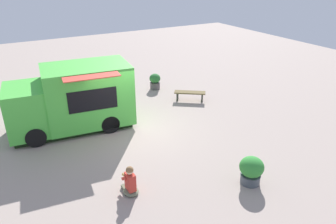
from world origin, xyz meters
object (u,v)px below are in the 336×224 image
(planter_flowering_near, at_px, (251,170))
(person_customer, at_px, (130,182))
(plaza_bench, at_px, (190,94))
(food_truck, at_px, (74,100))
(planter_flowering_far, at_px, (155,81))

(planter_flowering_near, bearing_deg, person_customer, 157.96)
(person_customer, relative_size, plaza_bench, 0.63)
(food_truck, xyz_separation_m, plaza_bench, (5.63, 0.14, -0.89))
(planter_flowering_near, height_order, planter_flowering_far, planter_flowering_near)
(person_customer, bearing_deg, planter_flowering_far, 57.94)
(person_customer, xyz_separation_m, planter_flowering_near, (3.40, -1.38, 0.11))
(planter_flowering_far, bearing_deg, person_customer, -122.06)
(food_truck, bearing_deg, person_customer, -86.99)
(planter_flowering_near, bearing_deg, plaza_bench, 73.01)
(food_truck, xyz_separation_m, person_customer, (0.26, -4.93, -0.87))
(planter_flowering_far, distance_m, plaza_bench, 2.44)
(person_customer, xyz_separation_m, plaza_bench, (5.37, 5.07, -0.02))
(food_truck, relative_size, planter_flowering_near, 5.51)
(plaza_bench, bearing_deg, person_customer, -136.65)
(plaza_bench, bearing_deg, food_truck, -178.58)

